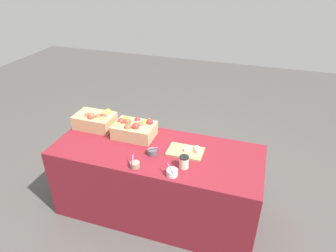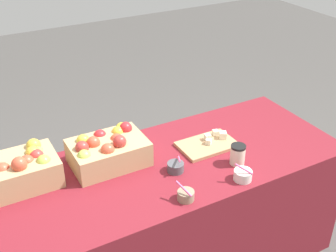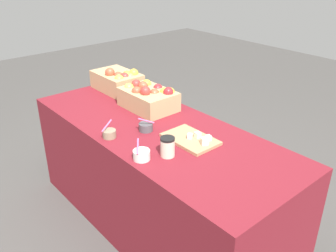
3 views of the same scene
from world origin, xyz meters
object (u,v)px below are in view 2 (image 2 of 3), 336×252
cutting_board_front (208,144)px  sample_bowl_near (186,195)px  sample_bowl_mid (176,167)px  sample_bowl_far (243,175)px  coffee_cup (238,154)px  apple_crate_left (19,170)px  apple_crate_middle (108,150)px

cutting_board_front → sample_bowl_near: size_ratio=3.31×
cutting_board_front → sample_bowl_mid: size_ratio=3.23×
sample_bowl_far → coffee_cup: bearing=64.2°
sample_bowl_near → cutting_board_front: bearing=44.0°
sample_bowl_mid → sample_bowl_far: size_ratio=0.93×
apple_crate_left → cutting_board_front: 1.00m
sample_bowl_mid → cutting_board_front: bearing=23.3°
cutting_board_front → sample_bowl_far: bearing=-94.0°
apple_crate_left → sample_bowl_near: bearing=-37.3°
coffee_cup → apple_crate_left: bearing=160.4°
apple_crate_middle → cutting_board_front: apple_crate_middle is taller
cutting_board_front → sample_bowl_near: bearing=-136.0°
apple_crate_left → sample_bowl_mid: (0.71, -0.27, -0.06)m
sample_bowl_near → sample_bowl_far: sample_bowl_far is taller
apple_crate_left → sample_bowl_near: apple_crate_left is taller
apple_crate_left → sample_bowl_mid: size_ratio=3.97×
cutting_board_front → coffee_cup: coffee_cup is taller
apple_crate_left → sample_bowl_far: 1.08m
apple_crate_middle → coffee_cup: apple_crate_middle is taller
apple_crate_left → apple_crate_middle: bearing=-4.9°
sample_bowl_near → sample_bowl_mid: (0.07, 0.22, 0.00)m
cutting_board_front → coffee_cup: bearing=-80.0°
sample_bowl_near → sample_bowl_mid: sample_bowl_mid is taller
apple_crate_middle → coffee_cup: size_ratio=3.54×
apple_crate_middle → sample_bowl_near: bearing=-66.1°
apple_crate_middle → sample_bowl_mid: size_ratio=3.95×
apple_crate_middle → sample_bowl_far: 0.70m
sample_bowl_near → coffee_cup: coffee_cup is taller
cutting_board_front → coffee_cup: size_ratio=2.90×
cutting_board_front → sample_bowl_near: sample_bowl_near is taller
apple_crate_left → sample_bowl_near: 0.81m
apple_crate_left → sample_bowl_far: size_ratio=3.70×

